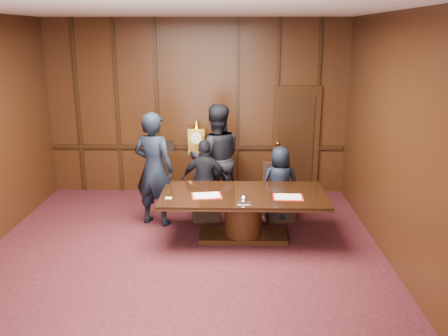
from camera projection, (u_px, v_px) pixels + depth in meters
The scene contains 13 objects.
room at pixel (183, 148), 6.30m from camera, with size 7.00×7.04×3.50m.
sideboard at pixel (197, 172), 9.64m from camera, with size 1.60×0.45×1.54m.
conference_table at pixel (243, 208), 7.54m from camera, with size 2.62×1.32×0.76m.
folder_left at pixel (207, 196), 7.34m from camera, with size 0.50×0.39×0.02m.
folder_right at pixel (288, 197), 7.28m from camera, with size 0.47×0.34×0.02m.
inkstand at pixel (244, 200), 7.02m from camera, with size 0.20×0.14×0.12m.
notepad at pixel (169, 198), 7.24m from camera, with size 0.10×0.07×0.01m, color #F8EE79.
chair_left at pixel (206, 202), 8.45m from camera, with size 0.53×0.53×0.99m.
chair_right at pixel (278, 203), 8.43m from camera, with size 0.57×0.57×0.99m.
signatory_left at pixel (205, 181), 8.26m from camera, with size 0.84×0.35×1.44m, color black.
signatory_right at pixel (280, 184), 8.25m from camera, with size 0.65×0.43×1.34m, color black.
witness_left at pixel (154, 169), 8.01m from camera, with size 0.71×0.47×1.96m, color black.
witness_right at pixel (216, 159), 8.60m from camera, with size 0.97×0.76×2.00m, color black.
Camera 1 is at (0.75, -5.98, 3.18)m, focal length 38.00 mm.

